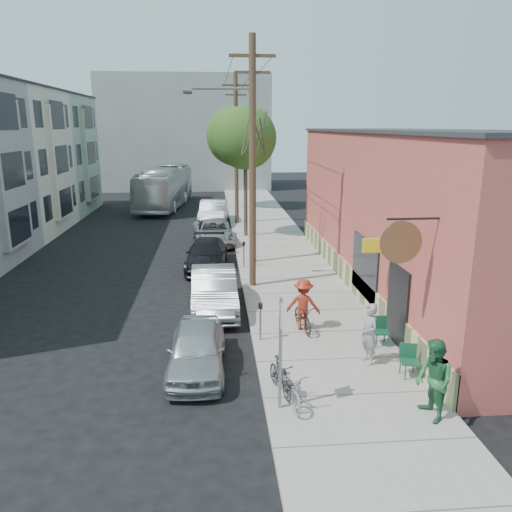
{
  "coord_description": "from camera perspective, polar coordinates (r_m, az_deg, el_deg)",
  "views": [
    {
      "loc": [
        0.87,
        -15.1,
        6.74
      ],
      "look_at": [
        2.57,
        4.91,
        1.5
      ],
      "focal_mm": 35.0,
      "sensor_mm": 36.0,
      "label": 1
    }
  ],
  "objects": [
    {
      "name": "ground",
      "position": [
        16.56,
        -7.54,
        -9.53
      ],
      "size": [
        120.0,
        120.0,
        0.0
      ],
      "primitive_type": "plane",
      "color": "black"
    },
    {
      "name": "patio_chair_a",
      "position": [
        16.05,
        14.09,
        -8.38
      ],
      "size": [
        0.54,
        0.54,
        0.88
      ],
      "primitive_type": null,
      "rotation": [
        0.0,
        0.0,
        -0.08
      ],
      "color": "#144830",
      "rests_on": "sidewalk"
    },
    {
      "name": "car_0",
      "position": [
        14.35,
        -6.79,
        -10.51
      ],
      "size": [
        1.68,
        3.95,
        1.33
      ],
      "primitive_type": "imported",
      "rotation": [
        0.0,
        0.0,
        -0.03
      ],
      "color": "#A6ABAD",
      "rests_on": "ground"
    },
    {
      "name": "patron_grey",
      "position": [
        14.64,
        12.84,
        -8.66
      ],
      "size": [
        0.54,
        0.72,
        1.79
      ],
      "primitive_type": "imported",
      "rotation": [
        0.0,
        0.0,
        -1.38
      ],
      "color": "gray",
      "rests_on": "sidewalk"
    },
    {
      "name": "parking_meter_near",
      "position": [
        15.76,
        0.51,
        -6.8
      ],
      "size": [
        0.14,
        0.14,
        1.24
      ],
      "color": "slate",
      "rests_on": "sidewalk"
    },
    {
      "name": "tree_leafy_mid",
      "position": [
        30.38,
        -1.23,
        13.31
      ],
      "size": [
        3.73,
        3.73,
        7.78
      ],
      "color": "#44392C",
      "rests_on": "sidewalk"
    },
    {
      "name": "sign_post",
      "position": [
        11.83,
        2.82,
        -9.9
      ],
      "size": [
        0.07,
        0.45,
        2.8
      ],
      "color": "slate",
      "rests_on": "sidewalk"
    },
    {
      "name": "parked_bike_b",
      "position": [
        12.6,
        4.01,
        -14.54
      ],
      "size": [
        0.79,
        1.79,
        0.91
      ],
      "primitive_type": "imported",
      "rotation": [
        0.0,
        0.0,
        0.11
      ],
      "color": "gray",
      "rests_on": "sidewalk"
    },
    {
      "name": "cafe_building",
      "position": [
        21.94,
        17.0,
        4.97
      ],
      "size": [
        6.6,
        20.2,
        6.61
      ],
      "color": "#B84D44",
      "rests_on": "ground"
    },
    {
      "name": "bus",
      "position": [
        43.47,
        -10.38,
        7.71
      ],
      "size": [
        4.06,
        12.33,
        3.37
      ],
      "primitive_type": "imported",
      "rotation": [
        0.0,
        0.0,
        -0.1
      ],
      "color": "silver",
      "rests_on": "ground"
    },
    {
      "name": "utility_pole_near",
      "position": [
        20.4,
        -0.57,
        10.88
      ],
      "size": [
        3.57,
        0.28,
        10.0
      ],
      "color": "#503A28",
      "rests_on": "sidewalk"
    },
    {
      "name": "tree_leafy_far",
      "position": [
        41.62,
        -2.24,
        13.55
      ],
      "size": [
        4.88,
        4.88,
        8.27
      ],
      "color": "#44392C",
      "rests_on": "sidewalk"
    },
    {
      "name": "utility_pole_far",
      "position": [
        34.72,
        -2.28,
        12.31
      ],
      "size": [
        1.8,
        0.28,
        10.0
      ],
      "color": "#503A28",
      "rests_on": "sidewalk"
    },
    {
      "name": "patio_chair_b",
      "position": [
        14.36,
        17.2,
        -11.44
      ],
      "size": [
        0.62,
        0.62,
        0.88
      ],
      "primitive_type": null,
      "rotation": [
        0.0,
        0.0,
        -0.27
      ],
      "color": "#144830",
      "rests_on": "sidewalk"
    },
    {
      "name": "cyclist",
      "position": [
        16.65,
        5.43,
        -5.53
      ],
      "size": [
        1.26,
        0.93,
        1.74
      ],
      "primitive_type": "imported",
      "rotation": [
        0.0,
        0.0,
        2.86
      ],
      "color": "maroon",
      "rests_on": "sidewalk"
    },
    {
      "name": "tree_bare",
      "position": [
        24.51,
        -0.27,
        5.69
      ],
      "size": [
        0.24,
        0.24,
        5.56
      ],
      "color": "#44392C",
      "rests_on": "sidewalk"
    },
    {
      "name": "car_3",
      "position": [
        29.51,
        -4.88,
        2.72
      ],
      "size": [
        2.71,
        5.08,
        1.36
      ],
      "primitive_type": "imported",
      "rotation": [
        0.0,
        0.0,
        0.1
      ],
      "color": "#9EA2A5",
      "rests_on": "ground"
    },
    {
      "name": "end_cap_building",
      "position": [
        57.18,
        -7.94,
        13.75
      ],
      "size": [
        18.0,
        8.0,
        12.0
      ],
      "primitive_type": "cube",
      "color": "#999994",
      "rests_on": "ground"
    },
    {
      "name": "sidewalk",
      "position": [
        27.15,
        2.46,
        0.4
      ],
      "size": [
        4.5,
        58.0,
        0.15
      ],
      "primitive_type": "cube",
      "color": "#9F9A93",
      "rests_on": "ground"
    },
    {
      "name": "patron_green",
      "position": [
        12.4,
        19.67,
        -13.25
      ],
      "size": [
        0.83,
        1.02,
        1.94
      ],
      "primitive_type": "imported",
      "rotation": [
        0.0,
        0.0,
        -1.47
      ],
      "color": "#28653A",
      "rests_on": "sidewalk"
    },
    {
      "name": "cyclist_bike",
      "position": [
        16.8,
        5.4,
        -6.89
      ],
      "size": [
        0.8,
        1.77,
        0.9
      ],
      "primitive_type": "imported",
      "rotation": [
        0.0,
        0.0,
        0.12
      ],
      "color": "black",
      "rests_on": "sidewalk"
    },
    {
      "name": "parked_bike_a",
      "position": [
        13.01,
        2.8,
        -13.57
      ],
      "size": [
        0.76,
        1.55,
        0.9
      ],
      "primitive_type": "imported",
      "rotation": [
        0.0,
        0.0,
        0.23
      ],
      "color": "black",
      "rests_on": "sidewalk"
    },
    {
      "name": "car_2",
      "position": [
        24.35,
        -5.63,
        0.15
      ],
      "size": [
        2.15,
        4.8,
        1.37
      ],
      "primitive_type": "imported",
      "rotation": [
        0.0,
        0.0,
        -0.05
      ],
      "color": "black",
      "rests_on": "ground"
    },
    {
      "name": "car_4",
      "position": [
        35.28,
        -4.9,
        4.96
      ],
      "size": [
        2.15,
        5.25,
        1.69
      ],
      "primitive_type": "imported",
      "rotation": [
        0.0,
        0.0,
        -0.07
      ],
      "color": "#93949A",
      "rests_on": "ground"
    },
    {
      "name": "parking_meter_far",
      "position": [
        23.9,
        -1.39,
        0.69
      ],
      "size": [
        0.14,
        0.14,
        1.24
      ],
      "color": "slate",
      "rests_on": "sidewalk"
    },
    {
      "name": "car_1",
      "position": [
        18.79,
        -4.82,
        -3.92
      ],
      "size": [
        1.76,
        4.77,
        1.56
      ],
      "primitive_type": "imported",
      "rotation": [
        0.0,
        0.0,
        0.02
      ],
      "color": "#929598",
      "rests_on": "ground"
    }
  ]
}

